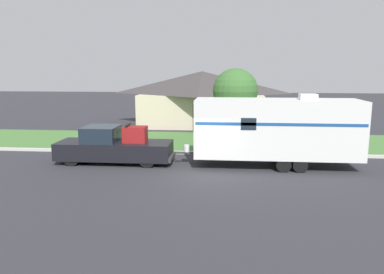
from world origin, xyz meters
name	(u,v)px	position (x,y,z in m)	size (l,w,h in m)	color
ground_plane	(202,172)	(0.00, 0.00, 0.00)	(120.00, 120.00, 0.00)	#2D2D33
curb_strip	(206,153)	(0.00, 3.75, 0.07)	(80.00, 0.30, 0.14)	beige
lawn_strip	(209,142)	(0.00, 7.40, 0.01)	(80.00, 7.00, 0.03)	#477538
house_across_street	(202,97)	(-1.01, 15.32, 2.36)	(10.85, 7.27, 4.55)	beige
pickup_truck	(114,147)	(-4.63, 1.45, 0.84)	(5.91, 1.99, 2.01)	black
travel_trailer	(277,128)	(3.53, 1.45, 1.91)	(8.90, 2.40, 3.58)	black
mailbox	(257,134)	(2.84, 4.57, 1.05)	(0.48, 0.20, 1.37)	brown
tree_in_yard	(235,91)	(1.62, 6.83, 3.37)	(2.82, 2.82, 4.79)	brown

